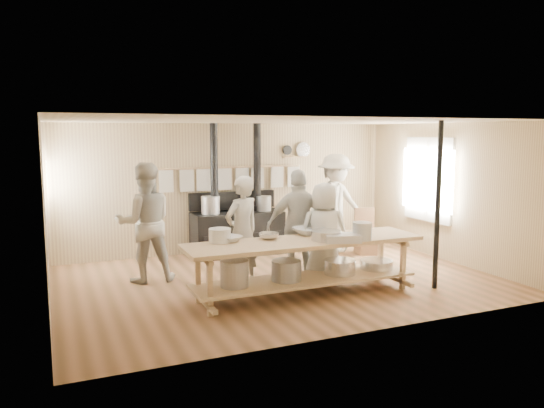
% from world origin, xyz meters
% --- Properties ---
extents(ground, '(7.00, 7.00, 0.00)m').
position_xyz_m(ground, '(0.00, 0.00, 0.00)').
color(ground, brown).
rests_on(ground, ground).
extents(room_shell, '(7.00, 7.00, 7.00)m').
position_xyz_m(room_shell, '(0.00, 0.00, 1.62)').
color(room_shell, tan).
rests_on(room_shell, ground).
extents(window_right, '(0.09, 1.50, 1.65)m').
position_xyz_m(window_right, '(3.47, 0.60, 1.50)').
color(window_right, beige).
rests_on(window_right, ground).
extents(left_opening, '(0.00, 0.90, 0.90)m').
position_xyz_m(left_opening, '(-3.45, 2.00, 1.60)').
color(left_opening, white).
rests_on(left_opening, ground).
extents(stove, '(1.90, 0.75, 2.60)m').
position_xyz_m(stove, '(-0.01, 2.12, 0.52)').
color(stove, black).
rests_on(stove, ground).
extents(towel_rail, '(3.00, 0.04, 0.47)m').
position_xyz_m(towel_rail, '(-0.00, 2.40, 1.55)').
color(towel_rail, tan).
rests_on(towel_rail, ground).
extents(back_wall_shelf, '(0.63, 0.14, 0.32)m').
position_xyz_m(back_wall_shelf, '(1.46, 2.43, 2.00)').
color(back_wall_shelf, tan).
rests_on(back_wall_shelf, ground).
extents(prep_table, '(3.60, 0.90, 0.85)m').
position_xyz_m(prep_table, '(-0.01, -0.90, 0.52)').
color(prep_table, tan).
rests_on(prep_table, ground).
extents(support_post, '(0.08, 0.08, 2.60)m').
position_xyz_m(support_post, '(2.05, -1.35, 1.30)').
color(support_post, black).
rests_on(support_post, ground).
extents(cook_far_left, '(0.75, 0.63, 1.75)m').
position_xyz_m(cook_far_left, '(-0.68, -0.06, 0.88)').
color(cook_far_left, beige).
rests_on(cook_far_left, ground).
extents(cook_left, '(0.97, 0.77, 1.95)m').
position_xyz_m(cook_left, '(-2.03, 0.82, 0.97)').
color(cook_left, beige).
rests_on(cook_left, ground).
extents(cook_center, '(0.93, 0.75, 1.65)m').
position_xyz_m(cook_center, '(0.56, -0.47, 0.82)').
color(cook_center, beige).
rests_on(cook_center, ground).
extents(cook_right, '(1.15, 0.70, 1.83)m').
position_xyz_m(cook_right, '(0.29, -0.12, 0.92)').
color(cook_right, beige).
rests_on(cook_right, ground).
extents(cook_by_window, '(1.33, 0.82, 2.00)m').
position_xyz_m(cook_by_window, '(1.87, 1.46, 1.00)').
color(cook_by_window, beige).
rests_on(cook_by_window, ground).
extents(chair, '(0.50, 0.50, 0.91)m').
position_xyz_m(chair, '(2.41, 1.11, 0.27)').
color(chair, brown).
rests_on(chair, ground).
extents(bowl_white_a, '(0.44, 0.44, 0.08)m').
position_xyz_m(bowl_white_a, '(-1.05, -0.57, 0.89)').
color(bowl_white_a, white).
rests_on(bowl_white_a, prep_table).
extents(bowl_steel_a, '(0.40, 0.40, 0.09)m').
position_xyz_m(bowl_steel_a, '(-0.47, -0.64, 0.90)').
color(bowl_steel_a, silver).
rests_on(bowl_steel_a, prep_table).
extents(bowl_white_b, '(0.52, 0.52, 0.11)m').
position_xyz_m(bowl_white_b, '(0.23, -0.57, 0.91)').
color(bowl_white_b, white).
rests_on(bowl_white_b, prep_table).
extents(bowl_steel_b, '(0.45, 0.45, 0.10)m').
position_xyz_m(bowl_steel_b, '(0.37, -0.57, 0.90)').
color(bowl_steel_b, silver).
rests_on(bowl_steel_b, prep_table).
extents(roasting_pan, '(0.59, 0.48, 0.11)m').
position_xyz_m(roasting_pan, '(0.44, -1.23, 0.91)').
color(roasting_pan, '#B2B2B7').
rests_on(roasting_pan, prep_table).
extents(mixing_bowl_large, '(0.52, 0.52, 0.14)m').
position_xyz_m(mixing_bowl_large, '(0.28, -1.04, 0.92)').
color(mixing_bowl_large, silver).
rests_on(mixing_bowl_large, prep_table).
extents(bucket_galv, '(0.37, 0.37, 0.26)m').
position_xyz_m(bucket_galv, '(0.77, -1.23, 0.98)').
color(bucket_galv, gray).
rests_on(bucket_galv, prep_table).
extents(deep_bowl_enamel, '(0.37, 0.37, 0.20)m').
position_xyz_m(deep_bowl_enamel, '(-1.21, -0.57, 0.95)').
color(deep_bowl_enamel, white).
rests_on(deep_bowl_enamel, prep_table).
extents(pitcher, '(0.15, 0.15, 0.20)m').
position_xyz_m(pitcher, '(0.62, -0.57, 0.95)').
color(pitcher, white).
rests_on(pitcher, prep_table).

